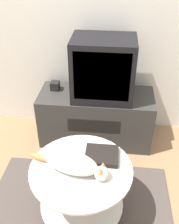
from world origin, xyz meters
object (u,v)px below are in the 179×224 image
speaker (55,86)px  dvd_box (102,155)px  tv (103,69)px  cat (73,163)px

speaker → dvd_box: speaker is taller
tv → dvd_box: (0.05, -0.79, -0.27)m
tv → speaker: bearing=170.5°
speaker → cat: cat is taller
tv → speaker: tv is taller
dvd_box → speaker: bearing=120.5°
cat → tv: bearing=97.2°
tv → cat: size_ratio=1.01×
dvd_box → cat: (-0.18, -0.14, 0.05)m
tv → speaker: size_ratio=6.69×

